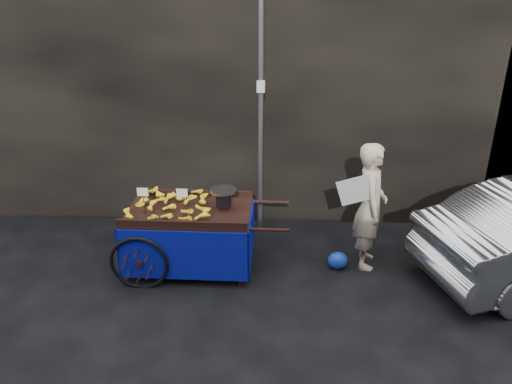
{
  "coord_description": "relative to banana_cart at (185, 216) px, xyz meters",
  "views": [
    {
      "loc": [
        0.45,
        -6.11,
        3.94
      ],
      "look_at": [
        0.25,
        0.5,
        1.03
      ],
      "focal_mm": 35.0,
      "sensor_mm": 36.0,
      "label": 1
    }
  ],
  "objects": [
    {
      "name": "plastic_bag",
      "position": [
        2.18,
        -0.01,
        -0.68
      ],
      "size": [
        0.29,
        0.23,
        0.26
      ],
      "primitive_type": "ellipsoid",
      "color": "#193BBC",
      "rests_on": "ground"
    },
    {
      "name": "ground",
      "position": [
        0.73,
        -0.12,
        -0.81
      ],
      "size": [
        80.0,
        80.0,
        0.0
      ],
      "primitive_type": "plane",
      "color": "black",
      "rests_on": "ground"
    },
    {
      "name": "vendor",
      "position": [
        2.6,
        0.15,
        0.13
      ],
      "size": [
        0.79,
        0.73,
        1.86
      ],
      "rotation": [
        0.0,
        0.0,
        1.45
      ],
      "color": "beige",
      "rests_on": "ground"
    },
    {
      "name": "building_wall",
      "position": [
        1.13,
        2.48,
        1.69
      ],
      "size": [
        13.5,
        2.0,
        5.0
      ],
      "color": "black",
      "rests_on": "ground"
    },
    {
      "name": "banana_cart",
      "position": [
        0.0,
        0.0,
        0.0
      ],
      "size": [
        2.43,
        1.24,
        1.31
      ],
      "rotation": [
        0.0,
        0.0,
        -0.03
      ],
      "color": "black",
      "rests_on": "ground"
    },
    {
      "name": "street_pole",
      "position": [
        1.03,
        1.18,
        1.2
      ],
      "size": [
        0.12,
        0.1,
        4.0
      ],
      "color": "slate",
      "rests_on": "ground"
    }
  ]
}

